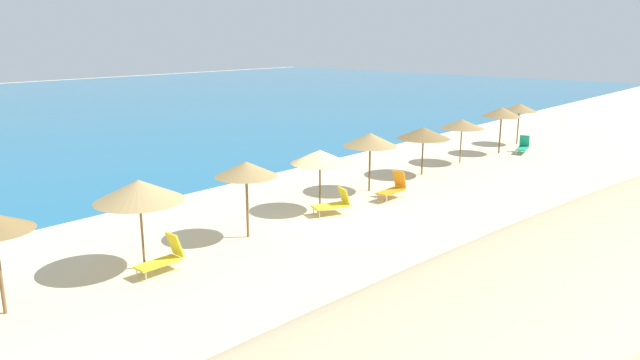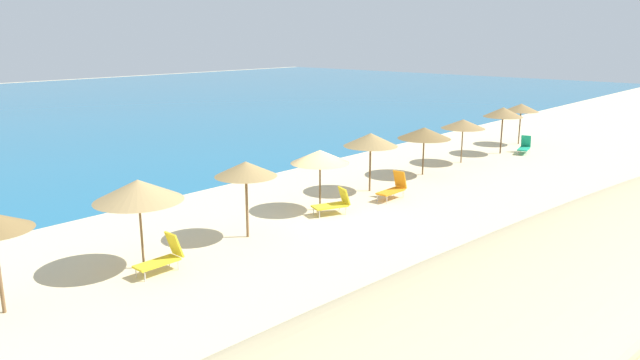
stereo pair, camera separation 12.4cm
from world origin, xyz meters
name	(u,v)px [view 2 (the right image)]	position (x,y,z in m)	size (l,w,h in m)	color
ground_plane	(328,215)	(0.00, 0.00, 0.00)	(160.00, 160.00, 0.00)	beige
dune_ridge	(537,291)	(-3.41, -9.82, 0.87)	(51.68, 5.68, 1.74)	#C9B586
beach_umbrella_3	(138,190)	(-7.95, 0.59, 2.48)	(2.68, 2.68, 2.81)	brown
beach_umbrella_4	(246,169)	(-3.90, 0.38, 2.48)	(2.18, 2.18, 2.75)	brown
beach_umbrella_5	(320,157)	(0.32, 0.70, 2.23)	(2.40, 2.40, 2.50)	brown
beach_umbrella_6	(371,140)	(4.08, 1.00, 2.39)	(2.47, 2.47, 2.70)	brown
beach_umbrella_7	(424,133)	(8.50, 0.94, 2.16)	(2.70, 2.70, 2.45)	brown
beach_umbrella_8	(463,124)	(12.46, 0.92, 2.19)	(2.42, 2.42, 2.45)	brown
beach_umbrella_9	(503,112)	(16.46, 0.46, 2.51)	(2.33, 2.33, 2.80)	brown
beach_umbrella_10	(521,108)	(20.22, 0.97, 2.40)	(2.22, 2.22, 2.66)	brown
lounge_chair_0	(163,257)	(-7.71, -0.11, 0.48)	(1.49, 0.57, 1.15)	yellow
lounge_chair_1	(524,146)	(17.50, -0.59, 0.41)	(1.51, 0.90, 1.04)	#199972
lounge_chair_2	(394,188)	(3.71, -0.59, 0.50)	(1.60, 0.59, 1.19)	orange
lounge_chair_3	(334,203)	(0.26, -0.11, 0.45)	(1.61, 1.17, 1.04)	yellow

